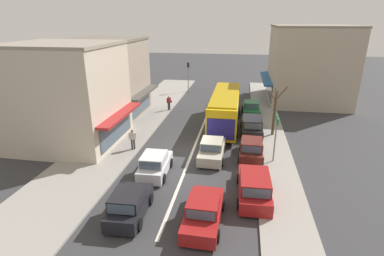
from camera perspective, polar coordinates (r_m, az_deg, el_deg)
name	(u,v)px	position (r m, az deg, el deg)	size (l,w,h in m)	color
ground_plane	(192,153)	(23.41, -0.01, -4.81)	(140.00, 140.00, 0.00)	#353538
lane_centre_line	(199,135)	(27.04, 1.40, -1.27)	(0.20, 28.00, 0.01)	silver
sidewalk_left	(135,123)	(30.46, -10.82, 1.00)	(5.20, 44.00, 0.14)	gray
kerb_right	(268,130)	(28.78, 14.29, -0.44)	(2.80, 44.00, 0.12)	gray
shopfront_corner_near	(68,95)	(26.05, -22.62, 5.75)	(8.86, 7.41, 8.18)	beige
shopfront_mid_block	(108,78)	(32.62, -15.67, 9.07)	(7.83, 7.51, 8.06)	gray
building_right_far	(308,64)	(40.23, 21.29, 11.23)	(10.00, 10.40, 9.15)	#B2A38E
city_bus	(225,107)	(29.02, 6.34, 4.03)	(2.78, 10.86, 3.23)	yellow
hatchback_adjacent_lane_lead	(155,165)	(20.25, -7.07, -6.94)	(1.89, 3.74, 1.54)	silver
hatchback_queue_gap_filler	(129,204)	(16.51, -11.86, -14.06)	(1.95, 3.77, 1.54)	black
sedan_queue_far_back	(204,212)	(15.75, 2.22, -15.67)	(1.96, 4.23, 1.47)	maroon
sedan_adjacent_lane_trail	(212,150)	(22.46, 3.83, -4.12)	(1.93, 4.22, 1.47)	#B7B29E
parked_wagon_kerb_front	(254,186)	(18.00, 11.75, -10.80)	(2.03, 4.55, 1.58)	maroon
parked_hatchback_kerb_second	(251,149)	(22.76, 11.24, -4.02)	(1.92, 3.76, 1.54)	#561E19
parked_wagon_kerb_third	(252,126)	(27.61, 11.31, 0.43)	(2.02, 4.54, 1.58)	black
parked_sedan_kerb_rear	(251,109)	(33.24, 11.18, 3.66)	(1.99, 4.25, 1.47)	#1E6638
traffic_light_downstreet	(188,72)	(42.36, -0.73, 10.60)	(0.33, 0.24, 4.20)	gray
directional_road_sign	(276,128)	(21.71, 15.77, -0.01)	(0.10, 1.40, 3.60)	gray
street_tree_right	(275,113)	(27.11, 15.44, 2.69)	(1.59, 1.52, 4.50)	brown
pedestrian_with_handbag_near	(169,102)	(33.77, -4.41, 4.96)	(0.51, 0.59, 1.63)	#333338
pedestrian_browsing_midblock	(133,138)	(23.88, -11.25, -1.91)	(0.55, 0.31, 1.63)	#333338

